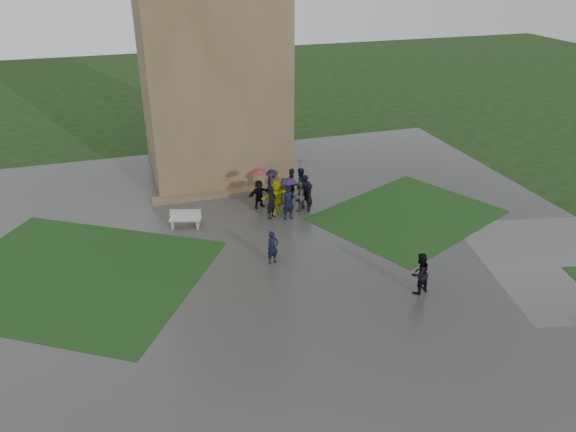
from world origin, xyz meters
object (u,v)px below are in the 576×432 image
object	(u,v)px
tower	(208,23)
bench	(185,219)
pedestrian_near	(420,273)
pedestrian_mid	(273,247)

from	to	relation	value
tower	bench	size ratio (longest dim) A/B	10.75
bench	pedestrian_near	bearing A→B (deg)	-30.10
bench	pedestrian_near	size ratio (longest dim) A/B	0.91
pedestrian_mid	bench	bearing A→B (deg)	108.52
pedestrian_mid	pedestrian_near	distance (m)	6.59
bench	tower	bearing A→B (deg)	84.93
tower	pedestrian_mid	world-z (taller)	tower
tower	bench	distance (m)	11.96
bench	pedestrian_mid	size ratio (longest dim) A/B	1.06
tower	pedestrian_near	world-z (taller)	tower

